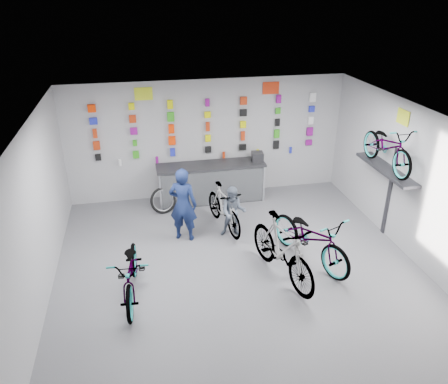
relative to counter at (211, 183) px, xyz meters
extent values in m
plane|color=#525358|center=(0.00, -3.54, -0.49)|extent=(8.00, 8.00, 0.00)
plane|color=white|center=(0.00, -3.54, 2.51)|extent=(8.00, 8.00, 0.00)
plane|color=#AAAAAD|center=(0.00, 0.46, 1.01)|extent=(7.00, 0.00, 7.00)
plane|color=#AAAAAD|center=(-3.50, -3.54, 1.01)|extent=(0.00, 8.00, 8.00)
plane|color=#AAAAAD|center=(3.50, -3.54, 1.01)|extent=(0.00, 8.00, 8.00)
cube|color=black|center=(0.00, 0.01, -0.04)|extent=(2.60, 0.60, 0.90)
cube|color=silver|center=(0.00, -0.29, -0.01)|extent=(2.60, 0.02, 0.90)
cube|color=silver|center=(-1.30, -0.29, -0.01)|extent=(0.04, 0.04, 0.96)
cube|color=silver|center=(1.30, -0.29, -0.01)|extent=(0.04, 0.04, 0.96)
cube|color=black|center=(0.00, 0.01, 0.48)|extent=(2.70, 0.66, 0.06)
cube|color=black|center=(-2.70, 0.39, 0.76)|extent=(0.13, 0.06, 0.16)
cube|color=#309D19|center=(-1.80, 0.39, 0.76)|extent=(0.15, 0.06, 0.18)
cube|color=#2029C2|center=(-0.90, 0.39, 0.76)|extent=(0.12, 0.06, 0.20)
cube|color=black|center=(0.00, 0.39, 0.76)|extent=(0.15, 0.06, 0.15)
cube|color=black|center=(0.90, 0.39, 0.76)|extent=(0.18, 0.06, 0.15)
cube|color=black|center=(1.80, 0.39, 0.76)|extent=(0.14, 0.06, 0.22)
cube|color=#860E7F|center=(2.70, 0.39, 0.76)|extent=(0.17, 0.06, 0.14)
cube|color=#BB2F0E|center=(-2.70, 0.39, 1.06)|extent=(0.16, 0.06, 0.21)
cube|color=#309D19|center=(-1.80, 0.39, 1.06)|extent=(0.10, 0.06, 0.15)
cube|color=#FE3402|center=(-0.90, 0.39, 1.06)|extent=(0.17, 0.06, 0.21)
cube|color=#E4E500|center=(0.00, 0.39, 1.06)|extent=(0.13, 0.06, 0.17)
cube|color=#BB2F0E|center=(0.90, 0.39, 1.06)|extent=(0.10, 0.06, 0.23)
cube|color=#309D19|center=(1.80, 0.39, 1.06)|extent=(0.14, 0.06, 0.22)
cube|color=#860E7F|center=(2.70, 0.39, 1.06)|extent=(0.16, 0.06, 0.21)
cube|color=#BB2F0E|center=(-2.70, 0.39, 1.36)|extent=(0.09, 0.06, 0.22)
cube|color=#860E7F|center=(-1.80, 0.39, 1.36)|extent=(0.17, 0.06, 0.17)
cube|color=#FE3402|center=(-0.90, 0.39, 1.36)|extent=(0.13, 0.06, 0.22)
cube|color=#BB2F0E|center=(0.00, 0.39, 1.36)|extent=(0.09, 0.06, 0.22)
cube|color=#E4E500|center=(0.90, 0.39, 1.36)|extent=(0.14, 0.06, 0.17)
cube|color=black|center=(1.80, 0.39, 1.36)|extent=(0.12, 0.06, 0.18)
cube|color=white|center=(2.70, 0.39, 1.36)|extent=(0.14, 0.06, 0.20)
cube|color=#2029C2|center=(-2.70, 0.39, 1.66)|extent=(0.18, 0.06, 0.16)
cube|color=#BB2F0E|center=(-1.80, 0.39, 1.66)|extent=(0.16, 0.06, 0.18)
cube|color=#309D19|center=(-0.90, 0.39, 1.66)|extent=(0.17, 0.06, 0.23)
cube|color=#E4E500|center=(0.00, 0.39, 1.66)|extent=(0.15, 0.06, 0.15)
cube|color=black|center=(0.90, 0.39, 1.66)|extent=(0.17, 0.06, 0.17)
cube|color=#309D19|center=(1.80, 0.39, 1.66)|extent=(0.12, 0.06, 0.15)
cube|color=#2029C2|center=(2.70, 0.39, 1.66)|extent=(0.15, 0.06, 0.15)
cube|color=#FE3402|center=(-2.70, 0.39, 1.96)|extent=(0.18, 0.06, 0.18)
cube|color=#E4E500|center=(-1.80, 0.39, 1.96)|extent=(0.14, 0.06, 0.16)
cube|color=#E4E500|center=(-0.90, 0.39, 1.96)|extent=(0.13, 0.06, 0.21)
cube|color=#860E7F|center=(0.00, 0.39, 1.96)|extent=(0.10, 0.06, 0.18)
cube|color=#BB2F0E|center=(0.90, 0.39, 1.96)|extent=(0.17, 0.06, 0.19)
cube|color=#860E7F|center=(1.80, 0.39, 1.96)|extent=(0.12, 0.06, 0.20)
cube|color=white|center=(2.70, 0.39, 1.96)|extent=(0.16, 0.06, 0.23)
cylinder|color=white|center=(-2.20, 0.37, 0.59)|extent=(0.07, 0.07, 0.16)
cylinder|color=#860E7F|center=(-1.30, 0.37, 0.59)|extent=(0.07, 0.07, 0.16)
cylinder|color=#BB2F0E|center=(0.40, 0.37, 0.59)|extent=(0.07, 0.07, 0.16)
cylinder|color=#E4E500|center=(1.30, 0.37, 0.59)|extent=(0.07, 0.07, 0.16)
cylinder|color=#2029C2|center=(2.20, 0.37, 0.59)|extent=(0.07, 0.07, 0.16)
cube|color=#333338|center=(3.30, -2.34, 1.06)|extent=(0.38, 1.90, 0.06)
cube|color=#333338|center=(3.48, -2.34, 0.51)|extent=(0.04, 0.10, 2.00)
cube|color=#CCDC21|center=(-1.50, 0.44, 2.23)|extent=(0.42, 0.02, 0.30)
cube|color=red|center=(1.60, 0.44, 2.23)|extent=(0.42, 0.02, 0.30)
cube|color=#CCDC21|center=(3.48, -2.34, 2.16)|extent=(0.02, 0.40, 0.30)
imported|color=gray|center=(-2.02, -3.44, 0.01)|extent=(0.79, 1.95, 1.00)
imported|color=gray|center=(0.72, -3.45, 0.13)|extent=(1.08, 2.12, 1.23)
imported|color=gray|center=(1.44, -3.05, 0.07)|extent=(1.48, 2.23, 1.11)
imported|color=gray|center=(0.03, -1.41, 0.02)|extent=(0.86, 1.76, 1.02)
imported|color=gray|center=(3.25, -2.34, 1.57)|extent=(0.63, 1.80, 0.95)
imported|color=#131F4A|center=(-0.90, -1.69, 0.34)|extent=(0.71, 0.60, 1.65)
imported|color=#535D6E|center=(0.17, -1.78, 0.09)|extent=(0.65, 0.56, 1.16)
torus|color=black|center=(-1.25, -0.37, -0.18)|extent=(0.70, 0.46, 0.64)
torus|color=silver|center=(-1.25, -0.37, -0.18)|extent=(0.57, 0.35, 0.51)
cube|color=black|center=(1.19, 0.01, 0.62)|extent=(0.31, 0.33, 0.22)
camera|label=1|loc=(-1.71, -9.90, 4.56)|focal=35.00mm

